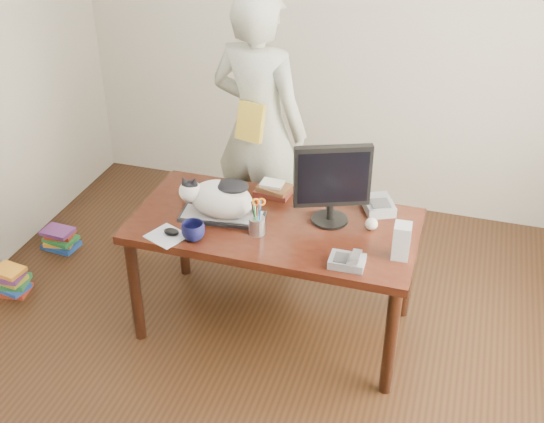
{
  "coord_description": "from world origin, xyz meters",
  "views": [
    {
      "loc": [
        0.94,
        -2.49,
        2.81
      ],
      "look_at": [
        0.0,
        0.55,
        0.85
      ],
      "focal_mm": 45.0,
      "sensor_mm": 36.0,
      "label": 1
    }
  ],
  "objects_px": {
    "speaker": "(402,241)",
    "person": "(259,128)",
    "calculator": "(378,205)",
    "book_pile_b": "(60,239)",
    "monitor": "(332,181)",
    "book_pile_a": "(10,281)",
    "coffee_mug": "(193,231)",
    "mouse": "(171,232)",
    "baseball": "(372,224)",
    "pen_cup": "(257,224)",
    "cat": "(219,198)",
    "keyboard": "(222,216)",
    "book_stack": "(274,189)",
    "phone": "(348,261)",
    "desk": "(279,237)"
  },
  "relations": [
    {
      "from": "mouse",
      "to": "baseball",
      "type": "bearing_deg",
      "value": 42.91
    },
    {
      "from": "mouse",
      "to": "cat",
      "type": "bearing_deg",
      "value": 74.14
    },
    {
      "from": "monitor",
      "to": "pen_cup",
      "type": "relative_size",
      "value": 2.11
    },
    {
      "from": "baseball",
      "to": "pen_cup",
      "type": "bearing_deg",
      "value": -159.14
    },
    {
      "from": "speaker",
      "to": "calculator",
      "type": "distance_m",
      "value": 0.48
    },
    {
      "from": "pen_cup",
      "to": "person",
      "type": "relative_size",
      "value": 0.12
    },
    {
      "from": "monitor",
      "to": "book_pile_a",
      "type": "bearing_deg",
      "value": 166.14
    },
    {
      "from": "coffee_mug",
      "to": "book_pile_b",
      "type": "bearing_deg",
      "value": 154.64
    },
    {
      "from": "pen_cup",
      "to": "baseball",
      "type": "bearing_deg",
      "value": 20.86
    },
    {
      "from": "pen_cup",
      "to": "book_pile_a",
      "type": "height_order",
      "value": "pen_cup"
    },
    {
      "from": "monitor",
      "to": "coffee_mug",
      "type": "height_order",
      "value": "monitor"
    },
    {
      "from": "calculator",
      "to": "book_pile_b",
      "type": "relative_size",
      "value": 1.01
    },
    {
      "from": "desk",
      "to": "pen_cup",
      "type": "distance_m",
      "value": 0.31
    },
    {
      "from": "book_pile_a",
      "to": "phone",
      "type": "bearing_deg",
      "value": -2.09
    },
    {
      "from": "phone",
      "to": "speaker",
      "type": "distance_m",
      "value": 0.3
    },
    {
      "from": "pen_cup",
      "to": "book_stack",
      "type": "relative_size",
      "value": 0.99
    },
    {
      "from": "person",
      "to": "pen_cup",
      "type": "bearing_deg",
      "value": 119.97
    },
    {
      "from": "calculator",
      "to": "book_pile_b",
      "type": "distance_m",
      "value": 2.36
    },
    {
      "from": "desk",
      "to": "coffee_mug",
      "type": "bearing_deg",
      "value": -135.02
    },
    {
      "from": "mouse",
      "to": "desk",
      "type": "bearing_deg",
      "value": 59.21
    },
    {
      "from": "monitor",
      "to": "book_pile_b",
      "type": "bearing_deg",
      "value": 150.74
    },
    {
      "from": "speaker",
      "to": "person",
      "type": "relative_size",
      "value": 0.1
    },
    {
      "from": "desk",
      "to": "cat",
      "type": "bearing_deg",
      "value": -157.04
    },
    {
      "from": "mouse",
      "to": "coffee_mug",
      "type": "relative_size",
      "value": 0.81
    },
    {
      "from": "pen_cup",
      "to": "cat",
      "type": "bearing_deg",
      "value": 161.53
    },
    {
      "from": "book_stack",
      "to": "book_pile_b",
      "type": "distance_m",
      "value": 1.78
    },
    {
      "from": "cat",
      "to": "calculator",
      "type": "relative_size",
      "value": 1.8
    },
    {
      "from": "desk",
      "to": "speaker",
      "type": "xyz_separation_m",
      "value": [
        0.72,
        -0.2,
        0.24
      ]
    },
    {
      "from": "monitor",
      "to": "person",
      "type": "distance_m",
      "value": 0.96
    },
    {
      "from": "mouse",
      "to": "book_stack",
      "type": "xyz_separation_m",
      "value": [
        0.4,
        0.59,
        0.01
      ]
    },
    {
      "from": "desk",
      "to": "keyboard",
      "type": "bearing_deg",
      "value": -156.64
    },
    {
      "from": "keyboard",
      "to": "book_stack",
      "type": "distance_m",
      "value": 0.4
    },
    {
      "from": "keyboard",
      "to": "calculator",
      "type": "relative_size",
      "value": 1.9
    },
    {
      "from": "calculator",
      "to": "book_pile_b",
      "type": "height_order",
      "value": "calculator"
    },
    {
      "from": "person",
      "to": "book_pile_a",
      "type": "relative_size",
      "value": 6.89
    },
    {
      "from": "keyboard",
      "to": "book_stack",
      "type": "height_order",
      "value": "book_stack"
    },
    {
      "from": "cat",
      "to": "mouse",
      "type": "distance_m",
      "value": 0.32
    },
    {
      "from": "pen_cup",
      "to": "keyboard",
      "type": "bearing_deg",
      "value": 159.67
    },
    {
      "from": "phone",
      "to": "person",
      "type": "relative_size",
      "value": 0.1
    },
    {
      "from": "pen_cup",
      "to": "book_pile_a",
      "type": "xyz_separation_m",
      "value": [
        -1.69,
        -0.06,
        -0.72
      ]
    },
    {
      "from": "phone",
      "to": "book_pile_b",
      "type": "xyz_separation_m",
      "value": [
        -2.2,
        0.63,
        -0.71
      ]
    },
    {
      "from": "speaker",
      "to": "person",
      "type": "distance_m",
      "value": 1.41
    },
    {
      "from": "coffee_mug",
      "to": "book_stack",
      "type": "relative_size",
      "value": 0.56
    },
    {
      "from": "pen_cup",
      "to": "baseball",
      "type": "relative_size",
      "value": 3.19
    },
    {
      "from": "cat",
      "to": "calculator",
      "type": "xyz_separation_m",
      "value": [
        0.84,
        0.36,
        -0.1
      ]
    },
    {
      "from": "baseball",
      "to": "person",
      "type": "height_order",
      "value": "person"
    },
    {
      "from": "phone",
      "to": "speaker",
      "type": "height_order",
      "value": "speaker"
    },
    {
      "from": "desk",
      "to": "coffee_mug",
      "type": "distance_m",
      "value": 0.56
    },
    {
      "from": "cat",
      "to": "phone",
      "type": "relative_size",
      "value": 2.56
    },
    {
      "from": "desk",
      "to": "baseball",
      "type": "height_order",
      "value": "baseball"
    }
  ]
}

